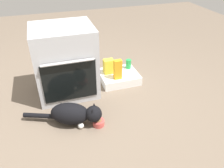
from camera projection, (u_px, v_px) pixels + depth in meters
ground at (74, 117)px, 2.24m from camera, size 8.00×8.00×0.00m
oven at (65, 61)px, 2.42m from camera, size 0.64×0.60×0.78m
pantry_cabinet at (119, 77)px, 2.80m from camera, size 0.46×0.40×0.11m
food_bowl at (99, 122)px, 2.12m from camera, size 0.11×0.11×0.08m
cat at (74, 114)px, 2.10m from camera, size 0.73×0.38×0.23m
snack_bag at (109, 66)px, 2.73m from camera, size 0.12×0.09×0.18m
juice_carton at (118, 69)px, 2.60m from camera, size 0.09×0.06×0.24m
soda_can at (128, 64)px, 2.84m from camera, size 0.07×0.07×0.12m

